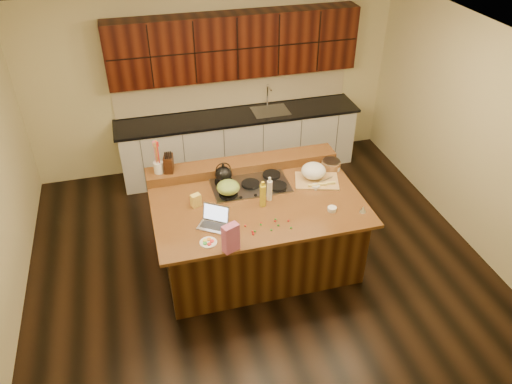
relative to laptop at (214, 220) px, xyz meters
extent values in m
cube|color=black|center=(0.56, 0.31, -0.98)|extent=(5.50, 5.00, 0.01)
cube|color=silver|center=(0.56, 0.31, 1.73)|extent=(5.50, 5.00, 0.01)
cube|color=beige|center=(0.56, 2.81, 0.37)|extent=(5.50, 0.01, 2.70)
cube|color=beige|center=(0.56, -2.20, 0.37)|extent=(5.50, 0.01, 2.70)
cube|color=beige|center=(3.31, 0.31, 0.37)|extent=(0.01, 5.00, 2.70)
cube|color=black|center=(0.56, 0.31, -0.54)|extent=(2.22, 1.42, 0.88)
cube|color=black|center=(0.56, 0.31, -0.08)|extent=(2.40, 1.60, 0.04)
cube|color=black|center=(0.56, 1.01, 0.00)|extent=(2.40, 0.30, 0.12)
cube|color=gray|center=(0.56, 0.61, -0.05)|extent=(0.92, 0.52, 0.02)
cylinder|color=black|center=(0.26, 0.74, -0.03)|extent=(0.22, 0.22, 0.03)
cylinder|color=black|center=(0.86, 0.74, -0.03)|extent=(0.22, 0.22, 0.03)
cylinder|color=black|center=(0.26, 0.48, -0.03)|extent=(0.22, 0.22, 0.03)
cylinder|color=black|center=(0.86, 0.48, -0.03)|extent=(0.22, 0.22, 0.03)
cylinder|color=black|center=(0.56, 0.61, -0.03)|extent=(0.22, 0.22, 0.03)
cube|color=silver|center=(0.86, 2.48, -0.53)|extent=(3.60, 0.62, 0.90)
cube|color=black|center=(0.86, 2.48, -0.06)|extent=(3.70, 0.66, 0.04)
cube|color=gray|center=(1.36, 2.48, -0.04)|extent=(0.55, 0.42, 0.01)
cylinder|color=gray|center=(1.36, 2.66, 0.14)|extent=(0.02, 0.02, 0.36)
cube|color=black|center=(0.86, 2.63, 0.97)|extent=(3.60, 0.34, 0.90)
cube|color=beige|center=(0.86, 2.79, 0.22)|extent=(3.60, 0.03, 0.50)
ellipsoid|color=black|center=(0.26, 0.74, 0.08)|extent=(0.27, 0.27, 0.19)
ellipsoid|color=olive|center=(0.26, 0.48, 0.06)|extent=(0.32, 0.32, 0.15)
cube|color=#B7B7BC|center=(-0.03, -0.04, -0.05)|extent=(0.36, 0.34, 0.01)
cube|color=black|center=(-0.03, -0.04, -0.04)|extent=(0.28, 0.24, 0.00)
cube|color=#B7B7BC|center=(0.03, 0.05, 0.06)|extent=(0.28, 0.22, 0.19)
cube|color=silver|center=(0.03, 0.04, 0.06)|extent=(0.25, 0.19, 0.16)
cylinder|color=gold|center=(0.59, 0.19, 0.08)|extent=(0.08, 0.08, 0.27)
cylinder|color=silver|center=(0.70, 0.28, 0.07)|extent=(0.07, 0.07, 0.25)
cube|color=tan|center=(1.36, 0.49, -0.04)|extent=(0.60, 0.51, 0.02)
ellipsoid|color=white|center=(1.34, 0.56, 0.06)|extent=(0.30, 0.30, 0.19)
cube|color=#EDD872|center=(1.26, 0.36, -0.02)|extent=(0.11, 0.03, 0.03)
cube|color=#EDD872|center=(1.37, 0.36, -0.02)|extent=(0.11, 0.03, 0.03)
cube|color=#EDD872|center=(1.49, 0.36, -0.02)|extent=(0.11, 0.03, 0.03)
cylinder|color=gray|center=(1.47, 0.47, -0.03)|extent=(0.20, 0.08, 0.01)
cylinder|color=white|center=(1.31, -0.10, -0.03)|extent=(0.12, 0.12, 0.04)
cylinder|color=white|center=(1.29, 0.36, -0.03)|extent=(0.11, 0.11, 0.04)
cylinder|color=white|center=(1.69, 0.68, -0.03)|extent=(0.12, 0.12, 0.04)
cylinder|color=#996B3F|center=(1.64, 0.74, -0.01)|extent=(0.31, 0.31, 0.09)
cone|color=silver|center=(1.64, -0.21, -0.02)|extent=(0.09, 0.09, 0.07)
cube|color=#C25B89|center=(0.08, -0.45, 0.10)|extent=(0.19, 0.15, 0.31)
cylinder|color=white|center=(-0.12, -0.29, -0.05)|extent=(0.23, 0.23, 0.01)
cube|color=#E2C550|center=(-0.13, 0.38, 0.02)|extent=(0.13, 0.11, 0.15)
cylinder|color=white|center=(-0.47, 1.01, 0.13)|extent=(0.14, 0.14, 0.14)
cube|color=black|center=(-0.35, 1.01, 0.17)|extent=(0.14, 0.19, 0.21)
ellipsoid|color=red|center=(0.36, -0.28, -0.05)|extent=(0.02, 0.02, 0.02)
ellipsoid|color=#198C26|center=(0.39, -0.24, -0.05)|extent=(0.02, 0.02, 0.02)
ellipsoid|color=red|center=(0.36, -0.27, -0.05)|extent=(0.02, 0.02, 0.02)
ellipsoid|color=#198C26|center=(0.48, -0.15, -0.05)|extent=(0.02, 0.02, 0.02)
ellipsoid|color=red|center=(0.36, -0.24, -0.05)|extent=(0.02, 0.02, 0.02)
ellipsoid|color=#198C26|center=(0.65, -0.21, -0.05)|extent=(0.02, 0.02, 0.02)
ellipsoid|color=red|center=(0.78, -0.16, -0.05)|extent=(0.02, 0.02, 0.02)
ellipsoid|color=#198C26|center=(0.65, -0.10, -0.05)|extent=(0.02, 0.02, 0.02)
ellipsoid|color=red|center=(0.64, -0.13, -0.05)|extent=(0.02, 0.02, 0.02)
ellipsoid|color=#198C26|center=(0.56, -0.27, -0.05)|extent=(0.02, 0.02, 0.02)
ellipsoid|color=red|center=(0.31, -0.13, -0.05)|extent=(0.02, 0.02, 0.02)
ellipsoid|color=#198C26|center=(0.77, -0.29, -0.05)|extent=(0.02, 0.02, 0.02)
ellipsoid|color=red|center=(0.49, -0.12, -0.05)|extent=(0.02, 0.02, 0.02)
camera|label=1|loc=(-0.66, -4.18, 3.29)|focal=35.00mm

